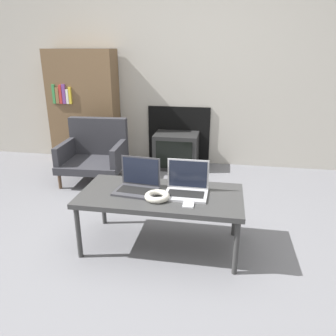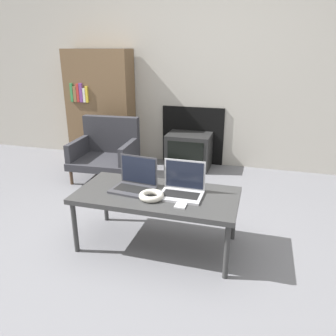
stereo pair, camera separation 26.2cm
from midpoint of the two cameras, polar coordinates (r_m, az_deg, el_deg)
name	(u,v)px [view 2 (the right image)]	position (r m, az deg, el deg)	size (l,w,h in m)	color
ground_plane	(150,257)	(2.46, 0.02, -15.31)	(14.00, 14.00, 0.00)	slate
wall_back	(208,61)	(4.17, 8.81, 17.92)	(7.00, 0.08, 2.60)	#ADA89E
table	(157,197)	(2.40, 1.15, -5.22)	(1.18, 0.57, 0.44)	#333333
laptop_left	(135,182)	(2.44, -2.72, -2.51)	(0.33, 0.26, 0.24)	#38383D
laptop_right	(182,187)	(2.36, 5.70, -3.44)	(0.31, 0.23, 0.24)	#B2B2B7
headphones	(151,196)	(2.29, 0.37, -4.92)	(0.18, 0.18, 0.04)	beige
phone	(182,204)	(2.23, 5.79, -6.27)	(0.07, 0.14, 0.01)	silver
tv	(189,151)	(4.12, 5.47, 2.94)	(0.54, 0.40, 0.44)	black
armchair	(107,149)	(3.84, -8.66, 3.29)	(0.71, 0.65, 0.68)	#2D2D33
bookshelf	(101,106)	(4.43, -10.00, 10.52)	(0.87, 0.32, 1.43)	brown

